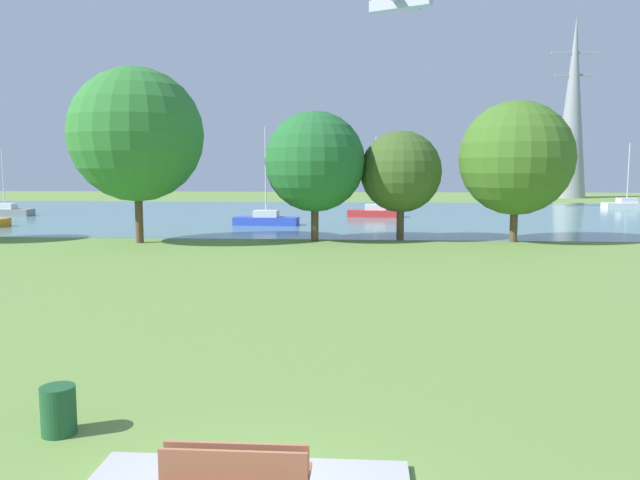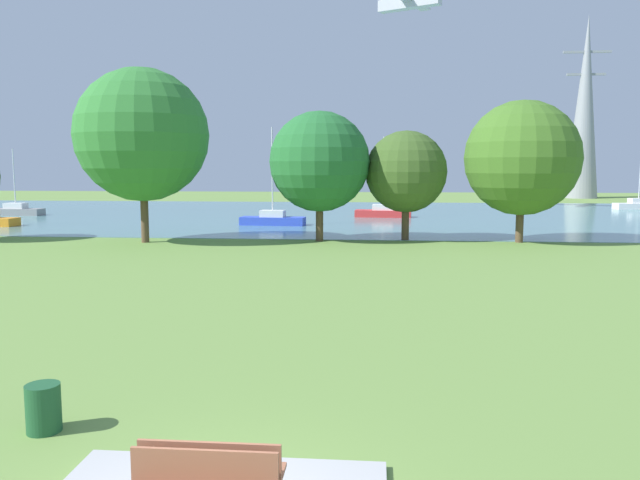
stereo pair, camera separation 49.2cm
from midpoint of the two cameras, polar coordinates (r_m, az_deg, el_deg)
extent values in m
plane|color=olive|center=(29.47, 0.43, -1.80)|extent=(160.00, 160.00, 0.00)
cube|color=#92573D|center=(8.53, -9.05, -20.03)|extent=(1.80, 0.48, 0.05)
cube|color=#92573D|center=(8.23, -9.44, -19.16)|extent=(1.80, 0.05, 0.44)
cube|color=#92573D|center=(8.05, -9.81, -19.80)|extent=(1.80, 0.05, 0.44)
cylinder|color=#1E512D|center=(11.49, -23.88, -13.99)|extent=(0.56, 0.56, 0.80)
cube|color=slate|center=(57.29, 2.13, 2.33)|extent=(140.00, 40.00, 0.02)
cube|color=white|center=(72.62, 25.95, 2.83)|extent=(4.95, 2.07, 0.60)
cube|color=white|center=(72.59, 25.97, 3.26)|extent=(1.92, 1.31, 0.50)
cylinder|color=silver|center=(72.51, 26.09, 5.50)|extent=(0.10, 0.10, 6.17)
cube|color=red|center=(54.54, 4.82, 2.42)|extent=(4.91, 1.92, 0.60)
cube|color=white|center=(54.50, 4.82, 3.00)|extent=(1.89, 1.26, 0.50)
cylinder|color=silver|center=(54.40, 4.85, 6.04)|extent=(0.10, 0.10, 6.29)
cube|color=gray|center=(62.50, -26.94, 2.26)|extent=(4.82, 1.56, 0.60)
cube|color=white|center=(62.46, -26.96, 2.76)|extent=(1.81, 1.12, 0.50)
cylinder|color=silver|center=(62.38, -27.08, 4.97)|extent=(0.10, 0.10, 5.32)
cube|color=blue|center=(46.95, -5.22, 1.73)|extent=(4.89, 1.82, 0.60)
cube|color=white|center=(46.90, -5.23, 2.40)|extent=(1.87, 1.22, 0.50)
cylinder|color=silver|center=(46.78, -5.27, 6.15)|extent=(0.10, 0.10, 6.63)
cylinder|color=brown|center=(37.39, -16.52, 2.42)|extent=(0.44, 0.44, 3.51)
sphere|color=#317932|center=(37.34, -16.74, 9.16)|extent=(7.54, 7.54, 7.54)
cylinder|color=brown|center=(36.73, -0.86, 1.93)|extent=(0.44, 0.44, 2.61)
sphere|color=#246830|center=(36.61, -0.87, 7.15)|extent=(5.84, 5.84, 5.84)
cylinder|color=brown|center=(37.59, 6.95, 1.81)|extent=(0.44, 0.44, 2.38)
sphere|color=#3C5924|center=(37.46, 7.01, 6.20)|extent=(4.81, 4.81, 4.81)
cylinder|color=brown|center=(37.97, 16.87, 1.75)|extent=(0.44, 0.44, 2.55)
sphere|color=#416D24|center=(37.85, 17.06, 7.14)|extent=(6.55, 6.55, 6.55)
cone|color=gray|center=(95.54, 21.86, 11.08)|extent=(4.40, 4.40, 24.94)
cube|color=gray|center=(96.46, 22.06, 15.51)|extent=(6.40, 0.30, 0.30)
cube|color=gray|center=(96.02, 21.98, 13.75)|extent=(5.20, 0.30, 0.30)
cube|color=silver|center=(66.48, 7.11, 20.58)|extent=(6.21, 3.87, 1.10)
cube|color=silver|center=(66.53, 7.12, 20.75)|extent=(4.77, 7.99, 0.16)
camera|label=1|loc=(0.25, -90.60, -0.07)|focal=35.16mm
camera|label=2|loc=(0.25, 89.40, 0.07)|focal=35.16mm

